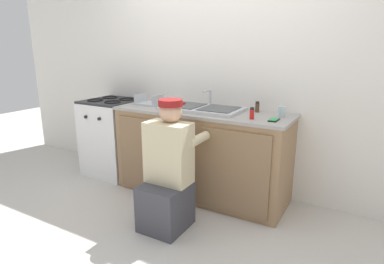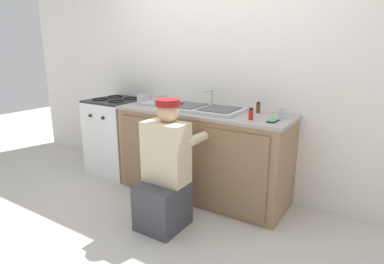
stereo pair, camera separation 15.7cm
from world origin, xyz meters
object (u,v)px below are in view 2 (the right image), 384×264
cell_phone (273,121)px  water_glass (282,113)px  sink_double_basin (203,108)px  spice_bottle_pepper (258,108)px  plumber_person (165,175)px  stove_range (118,136)px  dish_rack_tray (152,102)px  spice_bottle_red (251,114)px

cell_phone → water_glass: bearing=83.7°
sink_double_basin → cell_phone: sink_double_basin is taller
spice_bottle_pepper → sink_double_basin: bearing=-161.9°
plumber_person → spice_bottle_pepper: size_ratio=10.52×
stove_range → sink_double_basin: bearing=0.1°
plumber_person → dish_rack_tray: (-0.70, 0.70, 0.47)m
stove_range → spice_bottle_red: spice_bottle_red is taller
spice_bottle_red → plumber_person: bearing=-133.3°
plumber_person → spice_bottle_red: plumber_person is taller
spice_bottle_red → cell_phone: bearing=12.1°
stove_range → water_glass: 2.05m
dish_rack_tray → spice_bottle_pepper: dish_rack_tray is taller
sink_double_basin → water_glass: (0.78, 0.06, 0.03)m
plumber_person → cell_phone: (0.71, 0.59, 0.45)m
water_glass → dish_rack_tray: bearing=-177.5°
sink_double_basin → stove_range: sink_double_basin is taller
stove_range → water_glass: water_glass is taller
spice_bottle_red → spice_bottle_pepper: bearing=100.3°
sink_double_basin → plumber_person: (0.05, -0.70, -0.46)m
spice_bottle_red → spice_bottle_pepper: (-0.06, 0.32, 0.00)m
sink_double_basin → spice_bottle_red: (0.57, -0.15, 0.03)m
sink_double_basin → dish_rack_tray: (-0.65, -0.00, 0.01)m
water_glass → spice_bottle_pepper: 0.28m
plumber_person → dish_rack_tray: bearing=135.1°
dish_rack_tray → sink_double_basin: bearing=0.2°
water_glass → spice_bottle_red: bearing=-134.2°
dish_rack_tray → water_glass: bearing=2.5°
spice_bottle_pepper → dish_rack_tray: bearing=-171.7°
dish_rack_tray → cell_phone: (1.41, -0.11, -0.02)m
water_glass → sink_double_basin: bearing=-175.6°
sink_double_basin → water_glass: 0.78m
sink_double_basin → plumber_person: 0.84m
plumber_person → cell_phone: plumber_person is taller
sink_double_basin → water_glass: sink_double_basin is taller
water_glass → dish_rack_tray: 1.43m
plumber_person → cell_phone: size_ratio=7.89×
sink_double_basin → plumber_person: size_ratio=0.72×
cell_phone → spice_bottle_red: bearing=-167.9°
plumber_person → water_glass: (0.73, 0.76, 0.49)m
spice_bottle_red → cell_phone: 0.19m
water_glass → cell_phone: 0.18m
stove_range → cell_phone: 2.02m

